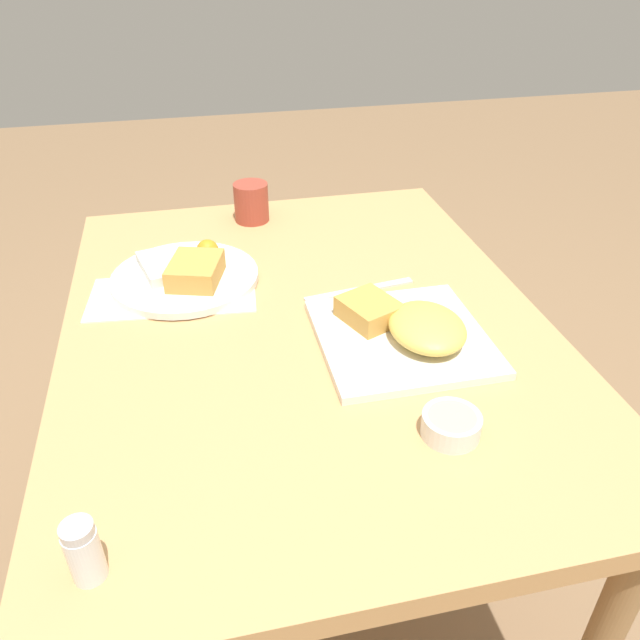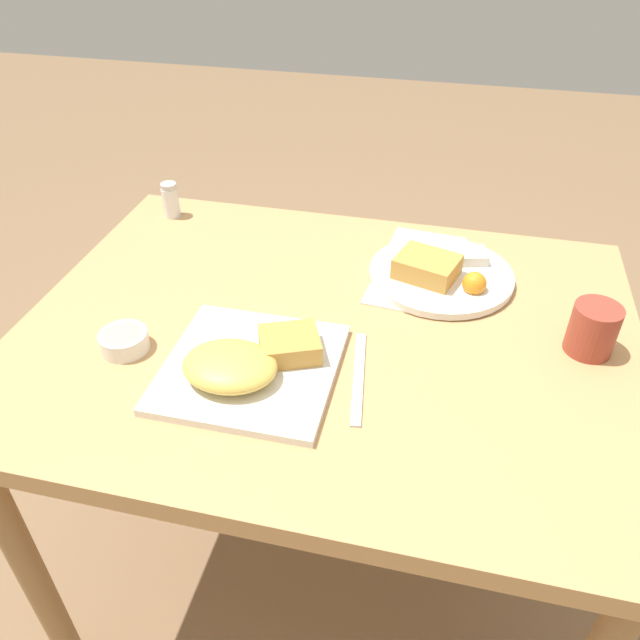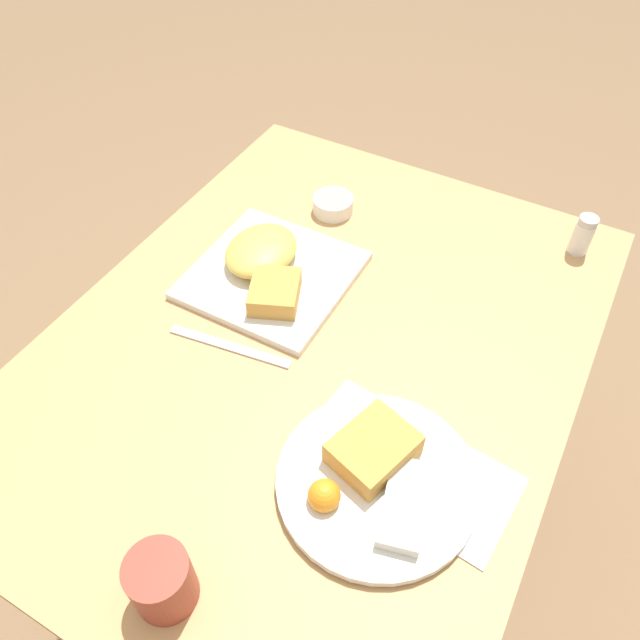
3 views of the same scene
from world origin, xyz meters
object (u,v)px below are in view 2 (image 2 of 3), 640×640
plate_square_near (248,364)px  butter_knife (359,377)px  coffee_mug (593,329)px  salt_shaker (171,202)px  plate_oval_far (440,272)px  sauce_ramekin (124,341)px

plate_square_near → butter_knife: size_ratio=1.26×
plate_square_near → coffee_mug: (0.53, 0.19, 0.02)m
plate_square_near → salt_shaker: size_ratio=3.42×
plate_oval_far → butter_knife: 0.33m
sauce_ramekin → coffee_mug: 0.77m
plate_square_near → coffee_mug: bearing=19.4°
plate_oval_far → salt_shaker: 0.62m
sauce_ramekin → coffee_mug: bearing=13.0°
sauce_ramekin → salt_shaker: bearing=104.4°
plate_square_near → plate_oval_far: size_ratio=0.97×
coffee_mug → sauce_ramekin: bearing=-167.0°
plate_oval_far → salt_shaker: size_ratio=3.51×
plate_square_near → plate_oval_far: (0.27, 0.34, -0.00)m
salt_shaker → coffee_mug: 0.91m
plate_oval_far → sauce_ramekin: (-0.49, -0.33, -0.00)m
sauce_ramekin → butter_knife: 0.39m
plate_oval_far → sauce_ramekin: 0.59m
plate_square_near → coffee_mug: 0.56m
plate_square_near → coffee_mug: size_ratio=3.11×
sauce_ramekin → butter_knife: sauce_ramekin is taller
plate_square_near → salt_shaker: salt_shaker is taller
plate_square_near → sauce_ramekin: plate_square_near is taller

